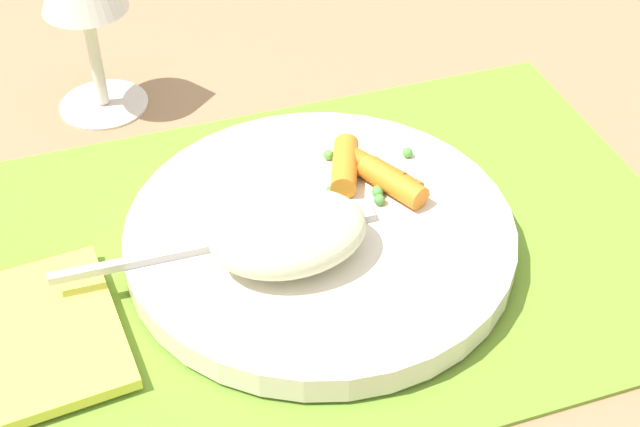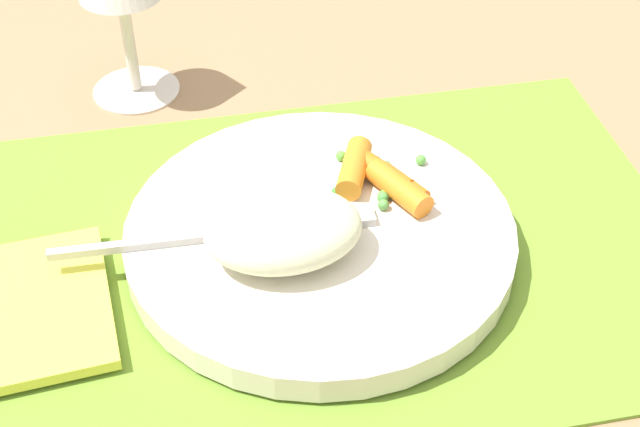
% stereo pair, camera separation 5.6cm
% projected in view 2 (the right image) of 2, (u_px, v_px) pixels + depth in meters
% --- Properties ---
extents(ground_plane, '(2.40, 2.40, 0.00)m').
position_uv_depth(ground_plane, '(320.00, 252.00, 0.61)').
color(ground_plane, '#997551').
extents(placemat, '(0.50, 0.33, 0.01)m').
position_uv_depth(placemat, '(320.00, 249.00, 0.61)').
color(placemat, olive).
rests_on(placemat, ground_plane).
extents(plate, '(0.26, 0.26, 0.02)m').
position_uv_depth(plate, '(320.00, 236.00, 0.60)').
color(plate, silver).
rests_on(plate, placemat).
extents(rice_mound, '(0.10, 0.07, 0.04)m').
position_uv_depth(rice_mound, '(283.00, 230.00, 0.56)').
color(rice_mound, beige).
rests_on(rice_mound, plate).
extents(carrot_portion, '(0.06, 0.08, 0.02)m').
position_uv_depth(carrot_portion, '(381.00, 178.00, 0.62)').
color(carrot_portion, orange).
rests_on(carrot_portion, plate).
extents(pea_scatter, '(0.09, 0.08, 0.01)m').
position_uv_depth(pea_scatter, '(361.00, 188.00, 0.62)').
color(pea_scatter, '#5BB534').
rests_on(pea_scatter, plate).
extents(fork, '(0.21, 0.02, 0.01)m').
position_uv_depth(fork, '(248.00, 230.00, 0.59)').
color(fork, silver).
rests_on(fork, plate).
extents(napkin, '(0.10, 0.13, 0.01)m').
position_uv_depth(napkin, '(35.00, 308.00, 0.56)').
color(napkin, '#EAE54C').
rests_on(napkin, placemat).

